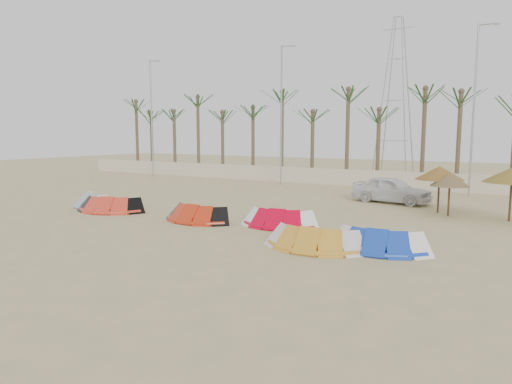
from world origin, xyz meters
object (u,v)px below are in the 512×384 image
Objects in this scene: kite_grey at (95,199)px; parasol_right at (512,175)px; kite_red_right at (282,217)px; parasol_left at (440,173)px; kite_red_mid at (200,212)px; kite_blue at (381,238)px; kite_red_left at (115,203)px; kite_orange at (317,236)px; parasol_mid at (450,179)px; car at (392,190)px.

kite_grey is 21.63m from parasol_right.
parasol_left is (5.37, 7.27, 1.66)m from kite_red_right.
kite_red_mid is 4.02m from kite_red_right.
kite_red_right is at bearing -126.47° from parasol_left.
kite_red_mid is 1.02× the size of kite_blue.
kite_grey and kite_red_right have the same top height.
kite_red_left is 9.55m from kite_red_right.
kite_orange is 1.65× the size of parasol_mid.
kite_red_mid is 0.76× the size of car.
parasol_left is 1.11× the size of parasol_mid.
kite_grey is at bearing 174.98° from kite_blue.
parasol_right is at bearing -106.73° from car.
kite_blue is 11.84m from car.
kite_red_mid and kite_orange have the same top height.
kite_orange is 1.05× the size of kite_blue.
kite_blue is (4.97, -1.97, 0.00)m from kite_red_right.
kite_red_right is at bearing -133.02° from parasol_mid.
kite_red_right is (9.49, 1.07, -0.00)m from kite_red_left.
kite_red_right and kite_orange have the same top height.
kite_orange is at bearing -121.79° from parasol_right.
kite_red_right is at bearing 175.45° from car.
kite_grey is 0.91× the size of kite_orange.
kite_red_mid is 1.60× the size of parasol_mid.
kite_orange is 9.87m from parasol_mid.
kite_grey is at bearing -161.08° from parasol_right.
parasol_right is (12.59, 7.35, 1.77)m from kite_red_mid.
kite_grey is at bearing 177.36° from kite_red_mid.
kite_blue is 8.58m from parasol_mid.
car is at bearing 102.71° from kite_blue.
kite_red_mid and kite_blue have the same top height.
kite_red_mid is at bearing -149.72° from parasol_right.
parasol_right is at bearing -13.36° from parasol_left.
kite_orange is (6.81, -1.97, 0.00)m from kite_red_mid.
kite_red_right is at bearing 12.47° from kite_red_mid.
parasol_left is at bearing 41.19° from kite_red_mid.
kite_red_mid is 8.96m from kite_blue.
kite_orange is at bearing -168.24° from car.
parasol_right reaches higher than parasol_left.
parasol_left reaches higher than kite_grey.
kite_red_mid is at bearing 163.88° from kite_orange.
kite_red_right is 1.60× the size of parasol_mid.
parasol_right reaches higher than kite_orange.
kite_blue is 1.33× the size of parasol_right.
kite_red_right is at bearing 2.48° from kite_grey.
parasol_right is at bearing 58.21° from kite_orange.
kite_red_left is 15.93m from car.
kite_orange is at bearing -9.06° from kite_grey.
parasol_left is 0.94× the size of parasol_right.
kite_red_left is 12.51m from kite_orange.
kite_red_right is 9.19m from parasol_left.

